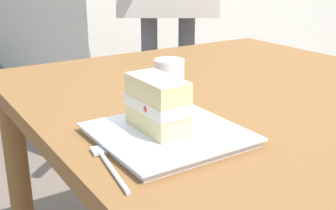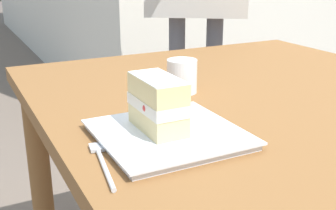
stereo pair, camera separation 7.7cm
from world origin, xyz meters
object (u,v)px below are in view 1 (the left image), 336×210
at_px(patio_table, 241,124).
at_px(dessert_plate, 168,135).
at_px(coffee_cup, 169,75).
at_px(dessert_fork, 108,164).
at_px(cake_slice, 157,104).

bearing_deg(patio_table, dessert_plate, 116.19).
distance_m(patio_table, dessert_plate, 0.39).
distance_m(patio_table, coffee_cup, 0.24).
distance_m(dessert_fork, coffee_cup, 0.42).
relative_size(dessert_plate, dessert_fork, 1.50).
bearing_deg(cake_slice, patio_table, -66.78).
height_order(dessert_plate, cake_slice, cake_slice).
bearing_deg(patio_table, cake_slice, 113.22).
bearing_deg(patio_table, coffee_cup, 65.13).
height_order(cake_slice, coffee_cup, cake_slice).
relative_size(dessert_plate, cake_slice, 1.93).
bearing_deg(dessert_plate, dessert_fork, 107.04).
xyz_separation_m(cake_slice, dessert_fork, (-0.06, 0.13, -0.06)).
bearing_deg(dessert_plate, patio_table, -63.81).
xyz_separation_m(dessert_plate, dessert_fork, (-0.04, 0.14, -0.00)).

